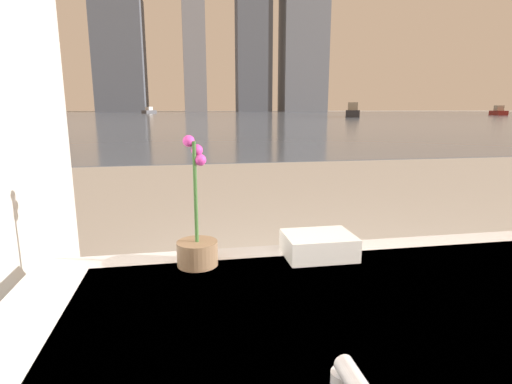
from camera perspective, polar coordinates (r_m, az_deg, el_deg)
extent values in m
cube|color=white|center=(1.07, 21.38, -18.75)|extent=(1.67, 1.04, 0.04)
cylinder|color=silver|center=(0.82, 12.21, -25.11)|extent=(0.04, 0.04, 0.04)
cylinder|color=#8C6B4C|center=(1.35, -8.37, -8.65)|extent=(0.13, 0.13, 0.08)
cylinder|color=#38662D|center=(1.29, -8.64, -0.10)|extent=(0.01, 0.01, 0.33)
sphere|color=#CC3899|center=(1.28, -9.60, 7.20)|extent=(0.04, 0.04, 0.04)
sphere|color=#CC3899|center=(1.29, -8.43, 5.93)|extent=(0.04, 0.04, 0.04)
sphere|color=#CC3899|center=(1.28, -7.95, 4.55)|extent=(0.04, 0.04, 0.04)
cube|color=white|center=(1.44, 8.90, -8.27)|extent=(0.24, 0.18, 0.04)
cube|color=white|center=(1.42, 8.96, -6.76)|extent=(0.24, 0.18, 0.04)
cube|color=slate|center=(62.39, -9.83, 10.80)|extent=(180.00, 110.00, 0.01)
cube|color=maroon|center=(68.22, 31.32, 9.63)|extent=(2.46, 3.88, 0.64)
cube|color=#B2A893|center=(68.21, 31.39, 10.20)|extent=(1.34, 1.61, 0.73)
cube|color=#2D2D33|center=(47.88, 13.62, 10.83)|extent=(3.10, 4.62, 0.77)
cube|color=#B2A893|center=(47.87, 13.66, 11.81)|extent=(1.65, 1.94, 0.88)
cube|color=#4C4C51|center=(81.51, -15.01, 11.01)|extent=(2.71, 3.46, 0.59)
cube|color=silver|center=(81.51, -15.04, 11.45)|extent=(1.37, 1.51, 0.67)
cube|color=#4C515B|center=(125.72, -29.95, 16.95)|extent=(13.52, 8.31, 30.78)
cube|color=#4C515B|center=(120.34, -18.83, 18.06)|extent=(12.67, 13.76, 30.39)
cube|color=slate|center=(120.31, -8.94, 21.91)|extent=(6.03, 10.63, 44.40)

